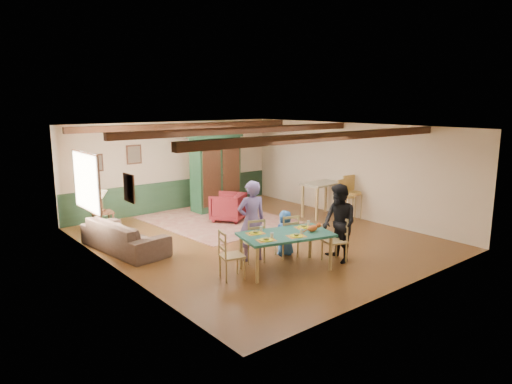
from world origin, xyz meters
TOP-DOWN VIEW (x-y plane):
  - floor at (0.00, 0.00)m, footprint 8.00×8.00m
  - wall_back at (0.00, 4.00)m, footprint 7.00×0.02m
  - wall_left at (-3.50, 0.00)m, footprint 0.02×8.00m
  - wall_right at (3.50, 0.00)m, footprint 0.02×8.00m
  - ceiling at (0.00, 0.00)m, footprint 7.00×8.00m
  - wainscot_back at (0.00, 3.98)m, footprint 6.95×0.03m
  - ceiling_beam_front at (0.00, -2.30)m, footprint 6.95×0.16m
  - ceiling_beam_mid at (0.00, 0.40)m, footprint 6.95×0.16m
  - ceiling_beam_back at (0.00, 3.00)m, footprint 6.95×0.16m
  - window_left at (-3.47, 1.70)m, footprint 0.06×1.60m
  - picture_left_wall at (-3.47, -0.60)m, footprint 0.04×0.42m
  - picture_back_a at (-1.30, 3.97)m, footprint 0.45×0.04m
  - picture_back_b at (-2.40, 3.97)m, footprint 0.38×0.04m
  - dining_table at (-0.91, -2.01)m, footprint 1.97×1.42m
  - dining_chair_far_left at (-1.11, -1.22)m, footprint 0.51×0.53m
  - dining_chair_far_right at (-0.34, -1.43)m, footprint 0.51×0.53m
  - dining_chair_end_left at (-2.01, -1.71)m, footprint 0.53×0.51m
  - dining_chair_end_right at (0.18, -2.31)m, footprint 0.53×0.51m
  - person_man at (-1.08, -1.15)m, footprint 0.71×0.56m
  - person_woman at (0.28, -2.34)m, footprint 0.80×0.93m
  - person_child at (-0.32, -1.35)m, footprint 0.55×0.43m
  - cat at (-0.42, -2.25)m, footprint 0.38×0.23m
  - place_setting_near_left at (-1.50, -2.11)m, footprint 0.46×0.39m
  - place_setting_near_center at (-0.88, -2.27)m, footprint 0.46×0.39m
  - place_setting_far_left at (-1.37, -1.63)m, footprint 0.46×0.39m
  - place_setting_far_right at (-0.32, -1.92)m, footprint 0.46×0.39m
  - area_rug at (0.23, 2.09)m, footprint 3.47×4.03m
  - armoire at (0.94, 3.14)m, footprint 1.68×0.73m
  - armchair at (0.43, 1.80)m, footprint 1.18×1.19m
  - sofa at (-2.88, 1.17)m, footprint 1.21×2.44m
  - end_table at (-2.78, 2.69)m, footprint 0.53×0.53m
  - table_lamp at (-2.78, 2.69)m, footprint 0.34×0.34m
  - counter_table at (2.86, 0.53)m, footprint 1.22×0.75m
  - bar_stool_left at (2.94, -0.36)m, footprint 0.44×0.48m
  - bar_stool_right at (3.22, -0.33)m, footprint 0.50×0.53m

SIDE VIEW (x-z plane):
  - floor at x=0.00m, z-range 0.00..0.00m
  - area_rug at x=0.23m, z-range 0.00..0.01m
  - end_table at x=-2.78m, z-range 0.00..0.59m
  - sofa at x=-2.88m, z-range 0.00..0.68m
  - dining_table at x=-0.91m, z-range 0.00..0.74m
  - armchair at x=0.43m, z-range 0.00..0.79m
  - wainscot_back at x=0.00m, z-range 0.00..0.90m
  - dining_chair_far_left at x=-1.11m, z-range 0.00..0.94m
  - dining_chair_far_right at x=-0.34m, z-range 0.00..0.94m
  - dining_chair_end_left at x=-2.01m, z-range 0.00..0.94m
  - dining_chair_end_right at x=0.18m, z-range 0.00..0.94m
  - person_child at x=-0.32m, z-range 0.00..0.99m
  - counter_table at x=2.86m, z-range 0.00..0.99m
  - bar_stool_left at x=2.94m, z-range 0.00..1.17m
  - bar_stool_right at x=3.22m, z-range 0.00..1.25m
  - place_setting_near_left at x=-1.50m, z-range 0.74..0.85m
  - place_setting_near_center at x=-0.88m, z-range 0.74..0.85m
  - place_setting_far_left at x=-1.37m, z-range 0.74..0.85m
  - place_setting_far_right at x=-0.32m, z-range 0.74..0.85m
  - person_woman at x=0.28m, z-range 0.00..1.63m
  - cat at x=-0.42m, z-range 0.74..0.92m
  - person_man at x=-1.08m, z-range 0.00..1.70m
  - table_lamp at x=-2.78m, z-range 0.59..1.12m
  - armoire at x=0.94m, z-range 0.00..2.34m
  - wall_back at x=0.00m, z-range 0.00..2.70m
  - wall_left at x=-3.50m, z-range 0.00..2.70m
  - wall_right at x=3.50m, z-range 0.00..2.70m
  - window_left at x=-3.47m, z-range 0.90..2.20m
  - picture_back_b at x=-2.40m, z-range 1.41..1.89m
  - picture_left_wall at x=-3.47m, z-range 1.49..2.01m
  - picture_back_a at x=-1.30m, z-range 1.52..2.08m
  - ceiling_beam_front at x=0.00m, z-range 2.53..2.69m
  - ceiling_beam_mid at x=0.00m, z-range 2.53..2.69m
  - ceiling_beam_back at x=0.00m, z-range 2.53..2.69m
  - ceiling at x=0.00m, z-range 2.69..2.71m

